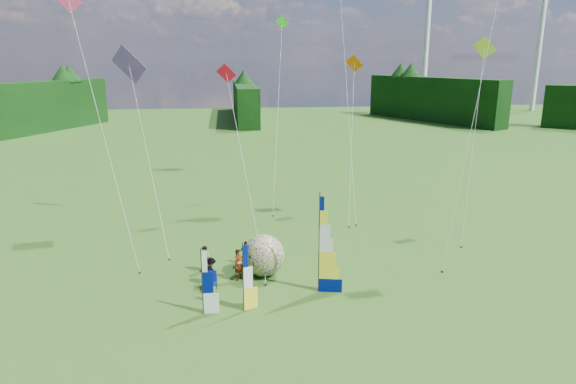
{
  "coord_description": "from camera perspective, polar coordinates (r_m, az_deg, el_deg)",
  "views": [
    {
      "loc": [
        -4.27,
        -22.63,
        12.56
      ],
      "look_at": [
        -1.0,
        4.0,
        5.5
      ],
      "focal_mm": 32.0,
      "sensor_mm": 36.0,
      "label": 1
    }
  ],
  "objects": [
    {
      "name": "camp_chair",
      "position": [
        29.0,
        -8.45,
        -9.87
      ],
      "size": [
        0.72,
        0.72,
        1.12
      ],
      "primitive_type": null,
      "rotation": [
        0.0,
        0.0,
        0.12
      ],
      "color": "#020F50",
      "rests_on": "ground"
    },
    {
      "name": "kite_whale",
      "position": [
        43.42,
        6.49,
        13.67
      ],
      "size": [
        8.64,
        14.65,
        23.63
      ],
      "primitive_type": null,
      "rotation": [
        0.0,
        0.0,
        0.38
      ],
      "color": "black",
      "rests_on": "ground"
    },
    {
      "name": "kite_rainbow_delta",
      "position": [
        36.27,
        -15.44,
        5.75
      ],
      "size": [
        12.52,
        15.16,
        14.44
      ],
      "primitive_type": null,
      "rotation": [
        0.0,
        0.0,
        -0.43
      ],
      "color": "red",
      "rests_on": "ground"
    },
    {
      "name": "bol_inflatable",
      "position": [
        30.51,
        -2.74,
        -7.04
      ],
      "size": [
        3.23,
        3.23,
        2.5
      ],
      "primitive_type": "sphere",
      "rotation": [
        0.0,
        0.0,
        0.36
      ],
      "color": "#000195",
      "rests_on": "ground"
    },
    {
      "name": "side_banner_left",
      "position": [
        26.25,
        -5.0,
        -9.57
      ],
      "size": [
        0.96,
        0.45,
        3.56
      ],
      "primitive_type": null,
      "rotation": [
        0.0,
        0.0,
        0.37
      ],
      "color": "yellow",
      "rests_on": "ground"
    },
    {
      "name": "ground",
      "position": [
        26.23,
        3.33,
        -13.89
      ],
      "size": [
        220.0,
        220.0,
        0.0
      ],
      "primitive_type": "plane",
      "color": "#4D6827",
      "rests_on": "ground"
    },
    {
      "name": "spectator_a",
      "position": [
        30.1,
        -5.47,
        -8.04
      ],
      "size": [
        0.81,
        0.79,
        1.88
      ],
      "primitive_type": "imported",
      "rotation": [
        0.0,
        0.0,
        0.73
      ],
      "color": "#66594C",
      "rests_on": "ground"
    },
    {
      "name": "turbine_left",
      "position": [
        139.14,
        26.13,
        14.3
      ],
      "size": [
        8.0,
        1.2,
        30.0
      ],
      "primitive_type": null,
      "color": "silver",
      "rests_on": "ground"
    },
    {
      "name": "spectator_c",
      "position": [
        29.73,
        -8.52,
        -8.72
      ],
      "size": [
        0.61,
        1.1,
        1.61
      ],
      "primitive_type": "imported",
      "rotation": [
        0.0,
        0.0,
        1.34
      ],
      "color": "#66594C",
      "rests_on": "ground"
    },
    {
      "name": "turbine_right",
      "position": [
        134.04,
        15.11,
        15.3
      ],
      "size": [
        8.0,
        1.2,
        30.0
      ],
      "primitive_type": null,
      "color": "silver",
      "rests_on": "ground"
    },
    {
      "name": "kite_parafoil",
      "position": [
        33.39,
        20.21,
        10.02
      ],
      "size": [
        8.99,
        9.04,
        20.65
      ],
      "primitive_type": null,
      "rotation": [
        0.0,
        0.0,
        -0.05
      ],
      "color": "red",
      "rests_on": "ground"
    },
    {
      "name": "small_kite_green",
      "position": [
        45.26,
        -1.14,
        9.44
      ],
      "size": [
        7.19,
        12.78,
        16.76
      ],
      "primitive_type": null,
      "rotation": [
        0.0,
        0.0,
        0.28
      ],
      "color": "#22BF13",
      "rests_on": "ground"
    },
    {
      "name": "small_kite_pink",
      "position": [
        32.84,
        -19.89,
        7.05
      ],
      "size": [
        9.05,
        9.54,
        17.32
      ],
      "primitive_type": null,
      "rotation": [
        0.0,
        0.0,
        0.43
      ],
      "color": "#D43564",
      "rests_on": "ground"
    },
    {
      "name": "treeline_ring",
      "position": [
        24.57,
        3.47,
        -5.68
      ],
      "size": [
        210.0,
        210.0,
        8.0
      ],
      "primitive_type": null,
      "color": "black",
      "rests_on": "ground"
    },
    {
      "name": "feather_banner_main",
      "position": [
        27.88,
        3.47,
        -5.92
      ],
      "size": [
        1.46,
        0.41,
        5.47
      ],
      "primitive_type": null,
      "rotation": [
        0.0,
        0.0,
        -0.21
      ],
      "color": "#000F65",
      "rests_on": "ground"
    },
    {
      "name": "small_kite_yellow",
      "position": [
        39.08,
        20.01,
        6.16
      ],
      "size": [
        8.78,
        10.89,
        14.65
      ],
      "primitive_type": null,
      "rotation": [
        0.0,
        0.0,
        -0.25
      ],
      "color": "#E8FD39",
      "rests_on": "ground"
    },
    {
      "name": "spectator_b",
      "position": [
        31.48,
        -9.15,
        -7.37
      ],
      "size": [
        0.8,
        0.41,
        1.63
      ],
      "primitive_type": "imported",
      "rotation": [
        0.0,
        0.0,
        -0.02
      ],
      "color": "#66594C",
      "rests_on": "ground"
    },
    {
      "name": "small_kite_red",
      "position": [
        38.39,
        -5.22,
        5.31
      ],
      "size": [
        4.76,
        10.68,
        12.62
      ],
      "primitive_type": null,
      "rotation": [
        0.0,
        0.0,
        -0.03
      ],
      "color": "red",
      "rests_on": "ground"
    },
    {
      "name": "spectator_d",
      "position": [
        32.26,
        -4.67,
        -6.77
      ],
      "size": [
        0.95,
        0.76,
        1.52
      ],
      "primitive_type": "imported",
      "rotation": [
        0.0,
        0.0,
        2.62
      ],
      "color": "#66594C",
      "rests_on": "ground"
    },
    {
      "name": "side_banner_far",
      "position": [
        26.23,
        -9.51,
        -9.93
      ],
      "size": [
        1.01,
        0.16,
        3.41
      ],
      "primitive_type": null,
      "rotation": [
        0.0,
        0.0,
        -0.06
      ],
      "color": "white",
      "rests_on": "ground"
    },
    {
      "name": "small_kite_orange",
      "position": [
        41.58,
        7.11,
        6.46
      ],
      "size": [
        6.29,
        10.44,
        13.3
      ],
      "primitive_type": null,
      "rotation": [
        0.0,
        0.0,
        -0.21
      ],
      "color": "#F46804",
      "rests_on": "ground"
    }
  ]
}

